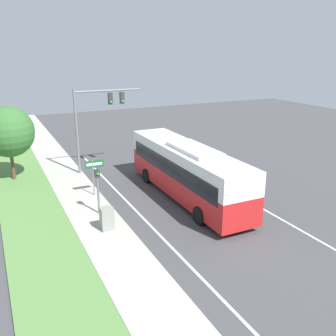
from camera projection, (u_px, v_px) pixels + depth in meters
ground_plane at (203, 212)px, 22.79m from camera, size 80.00×80.00×0.00m
sidewalk at (104, 232)px, 20.19m from camera, size 2.80×80.00×0.12m
grass_verge at (43, 245)px, 18.86m from camera, size 3.60×80.00×0.10m
lane_divider_near at (148, 224)px, 21.29m from camera, size 0.14×30.00×0.01m
lane_divider_far at (250, 202)px, 24.29m from camera, size 0.14×30.00×0.01m
bus at (187, 169)px, 24.39m from camera, size 2.77×12.33×3.69m
signal_gantry at (95, 114)px, 28.79m from camera, size 5.30×0.41×6.65m
pedestrian_signal at (98, 184)px, 21.80m from camera, size 0.28×0.34×2.86m
street_sign at (94, 171)px, 24.63m from camera, size 1.23×0.08×2.57m
utility_cabinet at (107, 218)px, 20.17m from camera, size 0.68×0.56×1.29m
roadside_tree at (8, 132)px, 27.09m from camera, size 3.71×3.71×5.48m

